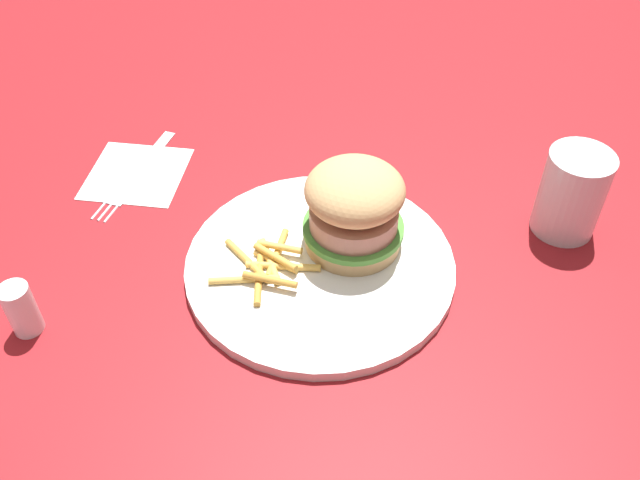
% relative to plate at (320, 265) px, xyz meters
% --- Properties ---
extents(ground_plane, '(1.60, 1.60, 0.00)m').
position_rel_plate_xyz_m(ground_plane, '(-0.02, -0.01, -0.01)').
color(ground_plane, maroon).
extents(plate, '(0.27, 0.27, 0.01)m').
position_rel_plate_xyz_m(plate, '(0.00, 0.00, 0.00)').
color(plate, white).
rests_on(plate, ground_plane).
extents(sandwich, '(0.10, 0.10, 0.09)m').
position_rel_plate_xyz_m(sandwich, '(0.03, 0.03, 0.05)').
color(sandwich, tan).
rests_on(sandwich, plate).
extents(fries_pile, '(0.11, 0.10, 0.01)m').
position_rel_plate_xyz_m(fries_pile, '(-0.05, -0.01, 0.01)').
color(fries_pile, gold).
rests_on(fries_pile, plate).
extents(napkin, '(0.12, 0.12, 0.00)m').
position_rel_plate_xyz_m(napkin, '(-0.22, 0.15, -0.01)').
color(napkin, white).
rests_on(napkin, ground_plane).
extents(fork, '(0.06, 0.17, 0.00)m').
position_rel_plate_xyz_m(fork, '(-0.22, 0.14, -0.00)').
color(fork, silver).
rests_on(fork, napkin).
extents(drink_glass, '(0.07, 0.07, 0.10)m').
position_rel_plate_xyz_m(drink_glass, '(0.26, 0.07, 0.04)').
color(drink_glass, silver).
rests_on(drink_glass, ground_plane).
extents(salt_shaker, '(0.03, 0.03, 0.06)m').
position_rel_plate_xyz_m(salt_shaker, '(-0.27, -0.09, 0.02)').
color(salt_shaker, white).
rests_on(salt_shaker, ground_plane).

